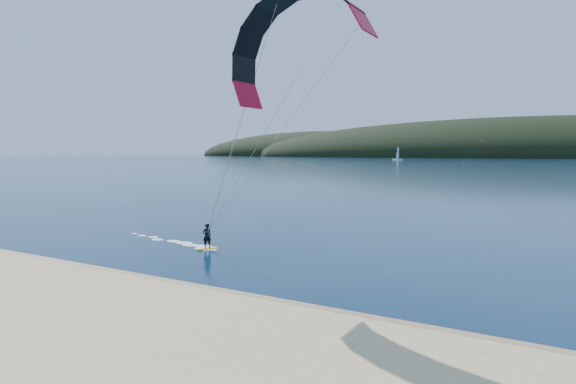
{
  "coord_description": "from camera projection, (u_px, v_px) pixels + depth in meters",
  "views": [
    {
      "loc": [
        15.73,
        -14.41,
        7.33
      ],
      "look_at": [
        1.44,
        10.0,
        5.0
      ],
      "focal_mm": 30.4,
      "sensor_mm": 36.0,
      "label": 1
    }
  ],
  "objects": [
    {
      "name": "headland",
      "position": [
        561.0,
        157.0,
        661.63
      ],
      "size": [
        1200.0,
        310.0,
        140.0
      ],
      "color": "black",
      "rests_on": "ground"
    },
    {
      "name": "ground",
      "position": [
        142.0,
        323.0,
        20.92
      ],
      "size": [
        1800.0,
        1800.0,
        0.0
      ],
      "primitive_type": "plane",
      "color": "#071A35",
      "rests_on": "ground"
    },
    {
      "name": "kitesurfer_near",
      "position": [
        298.0,
        73.0,
        26.58
      ],
      "size": [
        25.99,
        7.87,
        16.72
      ],
      "color": "yellow",
      "rests_on": "ground"
    },
    {
      "name": "sailboat",
      "position": [
        397.0,
        159.0,
        431.36
      ],
      "size": [
        9.25,
        5.83,
        12.96
      ],
      "color": "white",
      "rests_on": "ground"
    },
    {
      "name": "kitesurfer_far",
      "position": [
        475.0,
        146.0,
        203.57
      ],
      "size": [
        11.12,
        7.58,
        13.2
      ],
      "color": "yellow",
      "rests_on": "ground"
    },
    {
      "name": "wet_sand",
      "position": [
        209.0,
        295.0,
        24.78
      ],
      "size": [
        220.0,
        2.5,
        0.1
      ],
      "color": "#82684B",
      "rests_on": "ground"
    }
  ]
}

